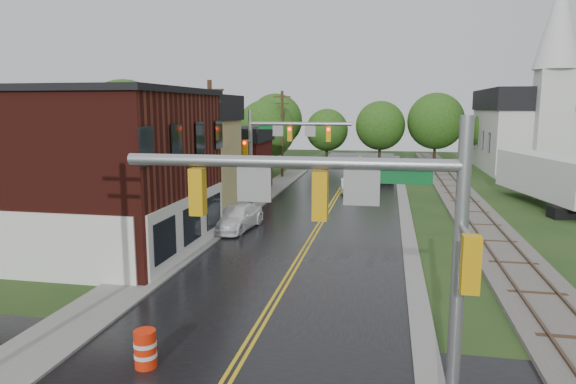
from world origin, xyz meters
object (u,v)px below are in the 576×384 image
(church, at_px, (533,121))
(tree_left_c, at_px, (204,136))
(sedan_silver, at_px, (348,186))
(semi_trailer, at_px, (548,176))
(suv_dark, at_px, (380,173))
(traffic_signal_near, at_px, (355,222))
(construction_barrel, at_px, (145,349))
(tree_left_e, at_px, (267,131))
(pickup_white, at_px, (237,218))
(utility_pole_b, at_px, (211,150))
(tree_left_b, at_px, (126,127))
(utility_pole_c, at_px, (282,133))
(traffic_signal_far, at_px, (280,141))
(brick_building, at_px, (61,170))
(tree_left_a, at_px, (26,141))

(church, relative_size, tree_left_c, 2.61)
(sedan_silver, bearing_deg, semi_trailer, -20.05)
(church, height_order, suv_dark, church)
(traffic_signal_near, height_order, suv_dark, traffic_signal_near)
(tree_left_c, distance_m, construction_barrel, 37.86)
(tree_left_e, bearing_deg, pickup_white, -80.89)
(sedan_silver, bearing_deg, tree_left_e, 125.37)
(suv_dark, bearing_deg, church, 29.13)
(traffic_signal_near, height_order, construction_barrel, traffic_signal_near)
(tree_left_e, bearing_deg, traffic_signal_near, -74.32)
(utility_pole_b, height_order, semi_trailer, utility_pole_b)
(tree_left_b, distance_m, construction_barrel, 32.26)
(church, distance_m, tree_left_c, 36.59)
(tree_left_c, xyz_separation_m, semi_trailer, (29.70, -7.61, -2.26))
(church, xyz_separation_m, utility_pole_c, (-26.80, -9.74, -1.11))
(church, xyz_separation_m, suv_dark, (-16.60, -10.33, -5.06))
(suv_dark, height_order, construction_barrel, suv_dark)
(tree_left_b, bearing_deg, traffic_signal_far, -18.81)
(traffic_signal_near, xyz_separation_m, suv_dark, (-0.07, 41.40, -4.19))
(utility_pole_c, xyz_separation_m, pickup_white, (2.00, -23.33, -3.99))
(traffic_signal_far, bearing_deg, brick_building, -126.92)
(church, xyz_separation_m, tree_left_b, (-37.85, -21.84, -0.12))
(utility_pole_b, bearing_deg, tree_left_e, 94.90)
(church, xyz_separation_m, traffic_signal_near, (-16.53, -51.74, -0.87))
(brick_building, distance_m, traffic_signal_near, 20.60)
(utility_pole_c, relative_size, pickup_white, 1.79)
(tree_left_a, height_order, tree_left_e, tree_left_a)
(utility_pole_b, xyz_separation_m, tree_left_c, (-7.05, 17.90, -0.21))
(traffic_signal_far, xyz_separation_m, utility_pole_b, (-3.33, -5.00, -0.25))
(pickup_white, height_order, construction_barrel, pickup_white)
(construction_barrel, bearing_deg, pickup_white, 97.86)
(traffic_signal_near, distance_m, utility_pole_b, 22.49)
(traffic_signal_near, height_order, pickup_white, traffic_signal_near)
(suv_dark, height_order, pickup_white, suv_dark)
(tree_left_a, xyz_separation_m, tree_left_c, (6.00, 18.00, -0.60))
(utility_pole_b, bearing_deg, utility_pole_c, 90.00)
(church, distance_m, sedan_silver, 26.94)
(utility_pole_c, bearing_deg, construction_barrel, -83.86)
(brick_building, relative_size, traffic_signal_near, 1.95)
(church, bearing_deg, traffic_signal_near, -107.72)
(traffic_signal_far, relative_size, tree_left_e, 0.90)
(church, bearing_deg, tree_left_c, -157.76)
(tree_left_b, bearing_deg, brick_building, -72.39)
(semi_trailer, bearing_deg, tree_left_e, 151.14)
(church, height_order, construction_barrel, church)
(utility_pole_b, relative_size, tree_left_c, 1.18)
(tree_left_a, xyz_separation_m, sedan_silver, (20.65, 13.68, -4.51))
(utility_pole_b, bearing_deg, pickup_white, -33.60)
(utility_pole_b, bearing_deg, brick_building, -129.07)
(utility_pole_b, distance_m, tree_left_c, 19.24)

